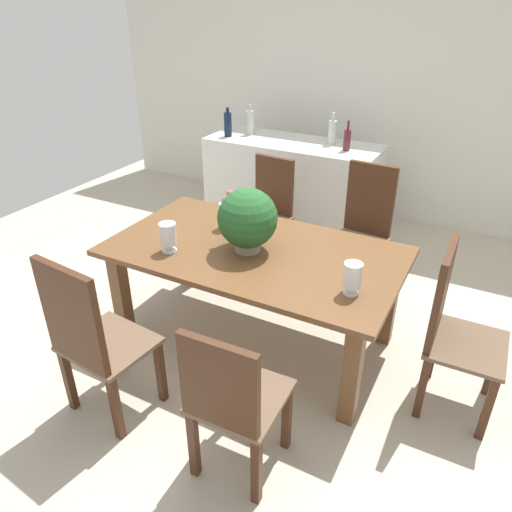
# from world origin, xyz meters

# --- Properties ---
(ground_plane) EXTENTS (7.04, 7.04, 0.00)m
(ground_plane) POSITION_xyz_m (0.00, 0.00, 0.00)
(ground_plane) COLOR #BCB29E
(back_wall) EXTENTS (6.40, 0.10, 2.60)m
(back_wall) POSITION_xyz_m (0.00, 2.60, 1.30)
(back_wall) COLOR silver
(back_wall) RESTS_ON ground
(dining_table) EXTENTS (1.93, 1.08, 0.74)m
(dining_table) POSITION_xyz_m (0.00, -0.09, 0.63)
(dining_table) COLOR brown
(dining_table) RESTS_ON ground
(chair_near_left) EXTENTS (0.52, 0.47, 1.06)m
(chair_near_left) POSITION_xyz_m (-0.44, -1.15, 0.58)
(chair_near_left) COLOR #422616
(chair_near_left) RESTS_ON ground
(chair_far_left) EXTENTS (0.44, 0.47, 0.99)m
(chair_far_left) POSITION_xyz_m (-0.42, 0.96, 0.54)
(chair_far_left) COLOR #422616
(chair_far_left) RESTS_ON ground
(chair_far_right) EXTENTS (0.45, 0.44, 1.06)m
(chair_far_right) POSITION_xyz_m (0.44, 0.96, 0.58)
(chair_far_right) COLOR #422616
(chair_far_right) RESTS_ON ground
(chair_foot_end) EXTENTS (0.43, 0.47, 1.04)m
(chair_foot_end) POSITION_xyz_m (1.27, -0.09, 0.57)
(chair_foot_end) COLOR #422616
(chair_foot_end) RESTS_ON ground
(chair_near_right) EXTENTS (0.44, 0.46, 0.94)m
(chair_near_right) POSITION_xyz_m (0.44, -1.14, 0.52)
(chair_near_right) COLOR #422616
(chair_near_right) RESTS_ON ground
(flower_centerpiece) EXTENTS (0.40, 0.39, 0.42)m
(flower_centerpiece) POSITION_xyz_m (-0.03, -0.13, 0.96)
(flower_centerpiece) COLOR gray
(flower_centerpiece) RESTS_ON dining_table
(crystal_vase_left) EXTENTS (0.11, 0.11, 0.19)m
(crystal_vase_left) POSITION_xyz_m (0.73, -0.31, 0.85)
(crystal_vase_left) COLOR silver
(crystal_vase_left) RESTS_ON dining_table
(crystal_vase_center_near) EXTENTS (0.09, 0.09, 0.19)m
(crystal_vase_center_near) POSITION_xyz_m (-0.33, 0.10, 0.85)
(crystal_vase_center_near) COLOR silver
(crystal_vase_center_near) RESTS_ON dining_table
(crystal_vase_right) EXTENTS (0.11, 0.11, 0.20)m
(crystal_vase_right) POSITION_xyz_m (-0.48, -0.38, 0.85)
(crystal_vase_right) COLOR silver
(crystal_vase_right) RESTS_ON dining_table
(wine_glass) EXTENTS (0.07, 0.07, 0.15)m
(wine_glass) POSITION_xyz_m (-0.09, 0.19, 0.84)
(wine_glass) COLOR silver
(wine_glass) RESTS_ON dining_table
(kitchen_counter) EXTENTS (1.74, 0.65, 0.93)m
(kitchen_counter) POSITION_xyz_m (-0.56, 1.76, 0.46)
(kitchen_counter) COLOR silver
(kitchen_counter) RESTS_ON ground
(wine_bottle_green) EXTENTS (0.07, 0.07, 0.28)m
(wine_bottle_green) POSITION_xyz_m (-0.00, 1.72, 1.03)
(wine_bottle_green) COLOR #511E28
(wine_bottle_green) RESTS_ON kitchen_counter
(wine_bottle_clear) EXTENTS (0.08, 0.08, 0.29)m
(wine_bottle_clear) POSITION_xyz_m (-1.23, 1.64, 1.05)
(wine_bottle_clear) COLOR #0F1E38
(wine_bottle_clear) RESTS_ON kitchen_counter
(wine_bottle_dark) EXTENTS (0.08, 0.08, 0.30)m
(wine_bottle_dark) POSITION_xyz_m (-0.19, 1.86, 1.05)
(wine_bottle_dark) COLOR #B2BFB7
(wine_bottle_dark) RESTS_ON kitchen_counter
(wine_bottle_amber) EXTENTS (0.08, 0.08, 0.30)m
(wine_bottle_amber) POSITION_xyz_m (-1.07, 1.82, 1.05)
(wine_bottle_amber) COLOR #B2BFB7
(wine_bottle_amber) RESTS_ON kitchen_counter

